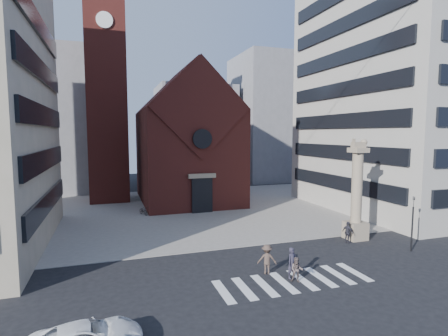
{
  "coord_description": "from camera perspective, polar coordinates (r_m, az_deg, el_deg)",
  "views": [
    {
      "loc": [
        -10.07,
        -21.37,
        9.1
      ],
      "look_at": [
        -0.3,
        8.0,
        6.03
      ],
      "focal_mm": 28.0,
      "sensor_mm": 36.0,
      "label": 1
    }
  ],
  "objects": [
    {
      "name": "scooter_2",
      "position": [
        40.71,
        -8.2,
        -6.58
      ],
      "size": [
        1.23,
        1.87,
        0.93
      ],
      "primitive_type": "imported",
      "rotation": [
        0.0,
        0.0,
        0.38
      ],
      "color": "black",
      "rests_on": "piazza"
    },
    {
      "name": "pedestrian_2",
      "position": [
        31.28,
        19.56,
        -9.87
      ],
      "size": [
        0.66,
        1.12,
        1.8
      ],
      "primitive_type": "imported",
      "rotation": [
        0.0,
        0.0,
        1.79
      ],
      "color": "#2C2B34",
      "rests_on": "ground"
    },
    {
      "name": "bg_block_left",
      "position": [
        62.2,
        -27.79,
        6.76
      ],
      "size": [
        16.0,
        14.0,
        22.0
      ],
      "primitive_type": "cube",
      "color": "gray",
      "rests_on": "ground"
    },
    {
      "name": "scooter_5",
      "position": [
        41.87,
        -1.28,
        -6.11
      ],
      "size": [
        1.09,
        1.77,
        1.03
      ],
      "primitive_type": "imported",
      "rotation": [
        0.0,
        0.0,
        0.38
      ],
      "color": "black",
      "rests_on": "piazza"
    },
    {
      "name": "building_right",
      "position": [
        48.19,
        27.69,
        13.25
      ],
      "size": [
        18.0,
        22.0,
        32.0
      ],
      "primitive_type": "cube",
      "color": "#A6A096",
      "rests_on": "ground"
    },
    {
      "name": "scooter_4",
      "position": [
        41.42,
        -3.54,
        -6.32
      ],
      "size": [
        1.23,
        1.87,
        0.93
      ],
      "primitive_type": "imported",
      "rotation": [
        0.0,
        0.0,
        0.38
      ],
      "color": "black",
      "rests_on": "piazza"
    },
    {
      "name": "church",
      "position": [
        47.5,
        -6.17,
        4.28
      ],
      "size": [
        12.0,
        16.65,
        18.0
      ],
      "color": "maroon",
      "rests_on": "ground"
    },
    {
      "name": "lion_column",
      "position": [
        32.07,
        20.82,
        -4.85
      ],
      "size": [
        1.63,
        1.6,
        8.68
      ],
      "color": "gray",
      "rests_on": "ground"
    },
    {
      "name": "pedestrian_0",
      "position": [
        23.14,
        11.07,
        -14.97
      ],
      "size": [
        0.83,
        0.68,
        1.97
      ],
      "primitive_type": "imported",
      "rotation": [
        0.0,
        0.0,
        0.33
      ],
      "color": "#2A2736",
      "rests_on": "ground"
    },
    {
      "name": "scooter_3",
      "position": [
        41.02,
        -5.85,
        -6.38
      ],
      "size": [
        1.09,
        1.77,
        1.03
      ],
      "primitive_type": "imported",
      "rotation": [
        0.0,
        0.0,
        0.38
      ],
      "color": "black",
      "rests_on": "piazza"
    },
    {
      "name": "zebra_crossing",
      "position": [
        23.08,
        11.22,
        -17.65
      ],
      "size": [
        10.2,
        3.2,
        0.01
      ],
      "primitive_type": null,
      "color": "white",
      "rests_on": "ground"
    },
    {
      "name": "pedestrian_3",
      "position": [
        23.6,
        7.03,
        -14.54
      ],
      "size": [
        1.42,
        1.1,
        1.93
      ],
      "primitive_type": "imported",
      "rotation": [
        0.0,
        0.0,
        2.8
      ],
      "color": "#483830",
      "rests_on": "ground"
    },
    {
      "name": "campanile",
      "position": [
        49.81,
        -18.65,
        13.02
      ],
      "size": [
        5.5,
        5.5,
        31.2
      ],
      "color": "maroon",
      "rests_on": "ground"
    },
    {
      "name": "scooter_6",
      "position": [
        42.4,
        0.93,
        -6.03
      ],
      "size": [
        1.23,
        1.87,
        0.93
      ],
      "primitive_type": "imported",
      "rotation": [
        0.0,
        0.0,
        0.38
      ],
      "color": "black",
      "rests_on": "piazza"
    },
    {
      "name": "bg_block_mid",
      "position": [
        68.29,
        -4.81,
        5.55
      ],
      "size": [
        14.0,
        12.0,
        18.0
      ],
      "primitive_type": "cube",
      "color": "gray",
      "rests_on": "ground"
    },
    {
      "name": "traffic_light",
      "position": [
        30.79,
        28.4,
        -7.81
      ],
      "size": [
        0.13,
        0.16,
        4.3
      ],
      "color": "black",
      "rests_on": "ground"
    },
    {
      "name": "pedestrian_1",
      "position": [
        22.71,
        11.8,
        -15.96
      ],
      "size": [
        0.96,
        0.91,
        1.55
      ],
      "primitive_type": "imported",
      "rotation": [
        0.0,
        0.0,
        -0.6
      ],
      "color": "#5F4F4C",
      "rests_on": "ground"
    },
    {
      "name": "scooter_1",
      "position": [
        40.44,
        -10.59,
        -6.63
      ],
      "size": [
        1.09,
        1.77,
        1.03
      ],
      "primitive_type": "imported",
      "rotation": [
        0.0,
        0.0,
        0.38
      ],
      "color": "black",
      "rests_on": "piazza"
    },
    {
      "name": "scooter_0",
      "position": [
        40.27,
        -13.0,
        -6.8
      ],
      "size": [
        1.23,
        1.87,
        0.93
      ],
      "primitive_type": "imported",
      "rotation": [
        0.0,
        0.0,
        0.38
      ],
      "color": "black",
      "rests_on": "piazza"
    },
    {
      "name": "bg_block_right",
      "position": [
        71.08,
        8.52,
        7.93
      ],
      "size": [
        16.0,
        14.0,
        24.0
      ],
      "primitive_type": "cube",
      "color": "gray",
      "rests_on": "ground"
    },
    {
      "name": "piazza",
      "position": [
        42.58,
        -4.32,
        -6.67
      ],
      "size": [
        46.0,
        30.0,
        0.05
      ],
      "primitive_type": "cube",
      "color": "#9A938C",
      "rests_on": "ground"
    },
    {
      "name": "ground",
      "position": [
        25.31,
        6.61,
        -15.45
      ],
      "size": [
        120.0,
        120.0,
        0.0
      ],
      "primitive_type": "plane",
      "color": "black",
      "rests_on": "ground"
    }
  ]
}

